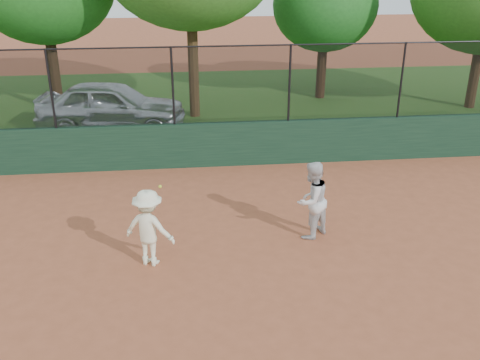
{
  "coord_description": "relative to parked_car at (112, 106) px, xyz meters",
  "views": [
    {
      "loc": [
        -0.24,
        -7.42,
        5.42
      ],
      "look_at": [
        0.8,
        2.2,
        1.2
      ],
      "focal_mm": 40.0,
      "sensor_mm": 36.0,
      "label": 1
    }
  ],
  "objects": [
    {
      "name": "ground",
      "position": [
        2.53,
        -9.44,
        -0.79
      ],
      "size": [
        80.0,
        80.0,
        0.0
      ],
      "primitive_type": "plane",
      "color": "#A35334",
      "rests_on": "ground"
    },
    {
      "name": "back_wall",
      "position": [
        2.53,
        -3.44,
        -0.19
      ],
      "size": [
        26.0,
        0.2,
        1.2
      ],
      "primitive_type": "cube",
      "color": "#1A3A26",
      "rests_on": "ground"
    },
    {
      "name": "grass_strip",
      "position": [
        2.53,
        2.56,
        -0.79
      ],
      "size": [
        36.0,
        12.0,
        0.01
      ],
      "primitive_type": "cube",
      "color": "#244B17",
      "rests_on": "ground"
    },
    {
      "name": "parked_car",
      "position": [
        0.0,
        0.0,
        0.0
      ],
      "size": [
        4.86,
        2.51,
        1.58
      ],
      "primitive_type": "imported",
      "rotation": [
        0.0,
        0.0,
        1.43
      ],
      "color": "silver",
      "rests_on": "ground"
    },
    {
      "name": "player_second",
      "position": [
        4.74,
        -7.49,
        0.01
      ],
      "size": [
        0.99,
        0.96,
        1.61
      ],
      "primitive_type": "imported",
      "rotation": [
        0.0,
        0.0,
        3.81
      ],
      "color": "silver",
      "rests_on": "ground"
    },
    {
      "name": "player_main",
      "position": [
        1.56,
        -8.18,
        -0.05
      ],
      "size": [
        1.1,
        0.89,
        1.73
      ],
      "color": "white",
      "rests_on": "ground"
    },
    {
      "name": "fence_assembly",
      "position": [
        2.5,
        -3.44,
        1.45
      ],
      "size": [
        26.0,
        0.06,
        2.0
      ],
      "color": "black",
      "rests_on": "back_wall"
    },
    {
      "name": "tree_3",
      "position": [
        7.63,
        3.27,
        2.67
      ],
      "size": [
        3.9,
        3.55,
        5.16
      ],
      "color": "#382112",
      "rests_on": "ground"
    }
  ]
}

